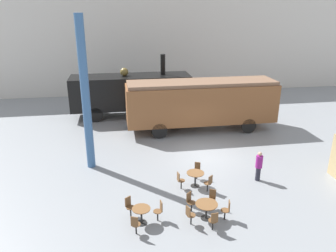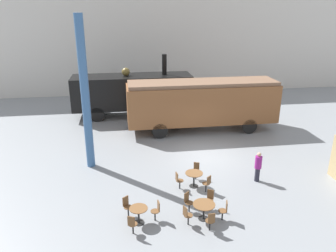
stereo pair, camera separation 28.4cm
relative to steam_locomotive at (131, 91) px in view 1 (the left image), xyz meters
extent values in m
plane|color=gray|center=(3.91, -8.35, -1.99)|extent=(80.00, 80.00, 0.00)
cube|color=silver|center=(3.91, 7.08, 2.51)|extent=(44.00, 0.15, 9.00)
cube|color=black|center=(-0.01, 0.00, 0.00)|extent=(9.29, 2.64, 2.52)
cylinder|color=black|center=(2.55, 0.00, 2.05)|extent=(0.38, 0.38, 1.58)
sphere|color=brown|center=(-0.47, 0.00, 1.56)|extent=(0.64, 0.64, 0.64)
cylinder|color=black|center=(2.78, -1.26, -1.43)|extent=(1.12, 0.12, 1.12)
cylinder|color=black|center=(2.78, 1.26, -1.43)|extent=(1.12, 0.12, 1.12)
cylinder|color=black|center=(-2.79, -1.26, -1.43)|extent=(1.12, 0.12, 1.12)
cylinder|color=black|center=(-2.79, 1.26, -1.43)|extent=(1.12, 0.12, 1.12)
cube|color=brown|center=(4.63, -4.11, 0.00)|extent=(10.35, 2.56, 2.61)
cube|color=brown|center=(4.63, -4.11, 1.42)|extent=(10.14, 2.36, 0.24)
cylinder|color=black|center=(7.73, -5.33, -1.46)|extent=(1.05, 0.12, 1.05)
cylinder|color=black|center=(7.73, -2.89, -1.46)|extent=(1.05, 0.12, 1.05)
cylinder|color=black|center=(1.52, -5.33, -1.46)|extent=(1.05, 0.12, 1.05)
cylinder|color=black|center=(1.52, -2.89, -1.46)|extent=(1.05, 0.12, 1.05)
cylinder|color=black|center=(-0.43, -14.25, -1.98)|extent=(0.44, 0.44, 0.02)
cylinder|color=black|center=(-0.43, -14.25, -1.64)|extent=(0.08, 0.08, 0.66)
cylinder|color=brown|center=(-0.43, -14.25, -1.30)|extent=(0.74, 0.74, 0.03)
cylinder|color=black|center=(2.40, -11.73, -1.98)|extent=(0.44, 0.44, 0.02)
cylinder|color=black|center=(2.40, -11.73, -1.63)|extent=(0.08, 0.08, 0.68)
cylinder|color=brown|center=(2.40, -11.73, -1.27)|extent=(0.85, 0.85, 0.03)
cylinder|color=black|center=(2.23, -14.35, -1.98)|extent=(0.44, 0.44, 0.02)
cylinder|color=black|center=(2.23, -14.35, -1.64)|extent=(0.08, 0.08, 0.65)
cylinder|color=brown|center=(2.23, -14.35, -1.30)|extent=(0.92, 0.92, 0.03)
cylinder|color=black|center=(0.23, -14.17, -1.78)|extent=(0.06, 0.06, 0.42)
cylinder|color=brown|center=(0.23, -14.17, -1.55)|extent=(0.36, 0.36, 0.03)
cube|color=brown|center=(0.39, -14.15, -1.33)|extent=(0.08, 0.29, 0.42)
cylinder|color=black|center=(-0.84, -13.72, -1.78)|extent=(0.06, 0.06, 0.42)
cylinder|color=brown|center=(-0.84, -13.72, -1.55)|extent=(0.36, 0.36, 0.03)
cube|color=brown|center=(-0.93, -13.59, -1.33)|extent=(0.25, 0.21, 0.42)
cylinder|color=black|center=(-0.69, -14.87, -1.78)|extent=(0.06, 0.06, 0.42)
cylinder|color=brown|center=(-0.69, -14.87, -1.55)|extent=(0.36, 0.36, 0.03)
cube|color=brown|center=(-0.75, -15.01, -1.33)|extent=(0.28, 0.15, 0.42)
cylinder|color=black|center=(1.68, -11.85, -1.78)|extent=(0.06, 0.06, 0.42)
cylinder|color=brown|center=(1.68, -11.85, -1.55)|extent=(0.36, 0.36, 0.03)
cube|color=brown|center=(1.53, -11.87, -1.33)|extent=(0.09, 0.29, 0.42)
cylinder|color=black|center=(2.85, -12.29, -1.78)|extent=(0.06, 0.06, 0.42)
cylinder|color=brown|center=(2.85, -12.29, -1.55)|extent=(0.36, 0.36, 0.03)
cube|color=brown|center=(2.95, -12.41, -1.33)|extent=(0.25, 0.21, 0.42)
cylinder|color=black|center=(2.65, -11.05, -1.78)|extent=(0.06, 0.06, 0.42)
cylinder|color=brown|center=(2.65, -11.05, -1.55)|extent=(0.36, 0.36, 0.03)
cube|color=brown|center=(2.71, -10.91, -1.33)|extent=(0.28, 0.14, 0.42)
cylinder|color=black|center=(2.96, -14.53, -1.78)|extent=(0.06, 0.06, 0.42)
cylinder|color=brown|center=(2.96, -14.53, -1.55)|extent=(0.36, 0.36, 0.03)
cube|color=brown|center=(3.11, -14.57, -1.33)|extent=(0.11, 0.29, 0.42)
cylinder|color=black|center=(2.63, -13.71, -1.78)|extent=(0.06, 0.06, 0.42)
cylinder|color=brown|center=(2.63, -13.71, -1.55)|extent=(0.36, 0.36, 0.03)
cube|color=brown|center=(2.71, -13.58, -1.33)|extent=(0.27, 0.19, 0.42)
cylinder|color=black|center=(1.74, -13.77, -1.78)|extent=(0.06, 0.06, 0.42)
cylinder|color=brown|center=(1.74, -13.77, -1.55)|extent=(0.36, 0.36, 0.03)
cube|color=brown|center=(1.64, -13.65, -1.33)|extent=(0.25, 0.22, 0.42)
cylinder|color=black|center=(1.52, -14.63, -1.78)|extent=(0.06, 0.06, 0.42)
cylinder|color=brown|center=(1.52, -14.63, -1.55)|extent=(0.36, 0.36, 0.03)
cube|color=brown|center=(1.38, -14.69, -1.33)|extent=(0.14, 0.28, 0.42)
cylinder|color=black|center=(2.28, -15.11, -1.78)|extent=(0.06, 0.06, 0.42)
cylinder|color=brown|center=(2.28, -15.11, -1.55)|extent=(0.36, 0.36, 0.03)
cube|color=brown|center=(2.29, -15.26, -1.33)|extent=(0.29, 0.06, 0.42)
cylinder|color=#262633|center=(5.65, -11.66, -1.63)|extent=(0.24, 0.24, 0.72)
cylinder|color=#8C1E7A|center=(5.65, -11.66, -0.96)|extent=(0.34, 0.34, 0.64)
sphere|color=tan|center=(5.65, -11.66, -0.53)|extent=(0.21, 0.21, 0.21)
cylinder|color=#386093|center=(-2.72, -8.73, 2.01)|extent=(0.44, 0.44, 8.00)
camera|label=1|loc=(-1.16, -25.39, 6.23)|focal=35.00mm
camera|label=2|loc=(-0.88, -25.43, 6.23)|focal=35.00mm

